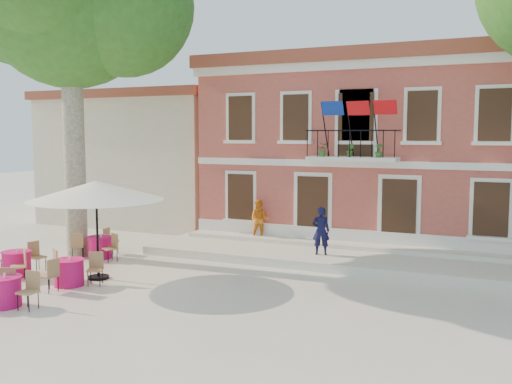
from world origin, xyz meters
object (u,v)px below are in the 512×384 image
object	(u,v)px
plane_tree_west	(69,1)
patio_umbrella	(96,191)
pedestrian_navy	(321,231)
pedestrian_orange	(260,220)
cafe_table_4	(69,271)
cafe_table_3	(100,246)
cafe_table_0	(17,262)
cafe_table_2	(4,290)

from	to	relation	value
plane_tree_west	patio_umbrella	bearing A→B (deg)	-38.85
pedestrian_navy	pedestrian_orange	world-z (taller)	pedestrian_navy
cafe_table_4	patio_umbrella	bearing A→B (deg)	75.97
patio_umbrella	cafe_table_3	world-z (taller)	patio_umbrella
plane_tree_west	cafe_table_4	distance (m)	9.48
pedestrian_navy	cafe_table_0	size ratio (longest dim) A/B	0.88
cafe_table_0	plane_tree_west	bearing A→B (deg)	95.30
pedestrian_navy	cafe_table_2	distance (m)	9.94
pedestrian_navy	pedestrian_orange	distance (m)	3.39
pedestrian_orange	cafe_table_0	bearing A→B (deg)	-141.98
plane_tree_west	cafe_table_3	world-z (taller)	plane_tree_west
plane_tree_west	cafe_table_2	bearing A→B (deg)	-65.69
patio_umbrella	cafe_table_3	xyz separation A→B (m)	(-1.86, 2.33, -2.25)
plane_tree_west	patio_umbrella	world-z (taller)	plane_tree_west
cafe_table_0	cafe_table_4	xyz separation A→B (m)	(2.28, -0.22, 0.00)
patio_umbrella	cafe_table_2	size ratio (longest dim) A/B	2.06
cafe_table_2	cafe_table_3	xyz separation A→B (m)	(-1.54, 5.57, 0.01)
pedestrian_orange	cafe_table_3	distance (m)	6.01
plane_tree_west	cafe_table_4	world-z (taller)	plane_tree_west
pedestrian_navy	cafe_table_0	xyz separation A→B (m)	(-8.06, -5.53, -0.69)
pedestrian_navy	cafe_table_0	bearing A→B (deg)	14.92
cafe_table_0	cafe_table_4	size ratio (longest dim) A/B	0.99
plane_tree_west	cafe_table_4	size ratio (longest dim) A/B	6.49
cafe_table_2	cafe_table_3	size ratio (longest dim) A/B	1.05
cafe_table_3	cafe_table_4	size ratio (longest dim) A/B	1.00
cafe_table_4	cafe_table_2	bearing A→B (deg)	-91.79
cafe_table_3	cafe_table_0	bearing A→B (deg)	-102.16
cafe_table_0	cafe_table_3	bearing A→B (deg)	77.84
patio_umbrella	cafe_table_2	distance (m)	3.97
cafe_table_0	cafe_table_2	size ratio (longest dim) A/B	0.95
patio_umbrella	pedestrian_navy	world-z (taller)	patio_umbrella
patio_umbrella	pedestrian_orange	size ratio (longest dim) A/B	2.58
pedestrian_navy	pedestrian_orange	size ratio (longest dim) A/B	1.05
pedestrian_navy	cafe_table_2	world-z (taller)	pedestrian_navy
pedestrian_orange	cafe_table_4	bearing A→B (deg)	-127.40
pedestrian_orange	cafe_table_0	size ratio (longest dim) A/B	0.84
cafe_table_0	cafe_table_3	size ratio (longest dim) A/B	0.99
cafe_table_0	pedestrian_navy	bearing A→B (deg)	34.45
pedestrian_orange	cafe_table_0	distance (m)	8.78
pedestrian_navy	cafe_table_2	size ratio (longest dim) A/B	0.84
pedestrian_orange	plane_tree_west	bearing A→B (deg)	-159.08
plane_tree_west	pedestrian_navy	distance (m)	11.71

